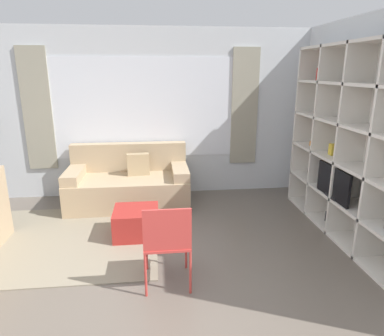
{
  "coord_description": "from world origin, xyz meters",
  "views": [
    {
      "loc": [
        0.16,
        -2.31,
        2.04
      ],
      "look_at": [
        0.61,
        1.82,
        0.85
      ],
      "focal_mm": 32.0,
      "sensor_mm": 36.0,
      "label": 1
    }
  ],
  "objects_px": {
    "couch_main": "(129,184)",
    "folding_chair": "(167,238)",
    "shelving_unit": "(353,145)",
    "ottoman": "(136,223)"
  },
  "relations": [
    {
      "from": "shelving_unit",
      "to": "couch_main",
      "type": "bearing_deg",
      "value": 154.53
    },
    {
      "from": "ottoman",
      "to": "shelving_unit",
      "type": "bearing_deg",
      "value": -4.7
    },
    {
      "from": "shelving_unit",
      "to": "ottoman",
      "type": "distance_m",
      "value": 2.84
    },
    {
      "from": "couch_main",
      "to": "folding_chair",
      "type": "xyz_separation_m",
      "value": [
        0.51,
        -2.24,
        0.2
      ]
    },
    {
      "from": "folding_chair",
      "to": "shelving_unit",
      "type": "bearing_deg",
      "value": -158.61
    },
    {
      "from": "ottoman",
      "to": "folding_chair",
      "type": "height_order",
      "value": "folding_chair"
    },
    {
      "from": "couch_main",
      "to": "folding_chair",
      "type": "distance_m",
      "value": 2.3
    },
    {
      "from": "shelving_unit",
      "to": "couch_main",
      "type": "distance_m",
      "value": 3.23
    },
    {
      "from": "ottoman",
      "to": "folding_chair",
      "type": "relative_size",
      "value": 0.65
    },
    {
      "from": "shelving_unit",
      "to": "couch_main",
      "type": "xyz_separation_m",
      "value": [
        -2.81,
        1.34,
        -0.85
      ]
    }
  ]
}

